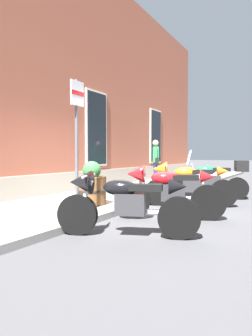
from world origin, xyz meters
The scene contains 9 objects.
ground_plane centered at (0.00, 0.00, 0.00)m, with size 140.00×140.00×0.00m, color #38383A.
sidewalk centered at (0.00, 1.45, 0.06)m, with size 31.17×2.89×0.13m, color gray.
motorcycle_black_sport centered at (-2.38, -0.84, 0.54)m, with size 0.88×2.06×0.98m.
motorcycle_red_sport centered at (-0.85, -0.95, 0.56)m, with size 0.91×1.97×1.03m.
motorcycle_orange_sport centered at (0.81, -0.82, 0.57)m, with size 0.89×2.09×1.06m.
motorcycle_green_touring centered at (2.36, -1.13, 0.56)m, with size 0.99×1.95×1.35m.
pedestrian_striped_shirt centered at (4.49, 1.55, 1.05)m, with size 0.60×0.42×1.65m.
parking_sign centered at (-1.79, 0.41, 1.71)m, with size 0.36×0.07×2.45m.
barrel_planter centered at (-0.71, 0.83, 0.52)m, with size 0.66×0.66×0.95m.
Camera 1 is at (-6.44, -3.13, 1.21)m, focal length 33.95 mm.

